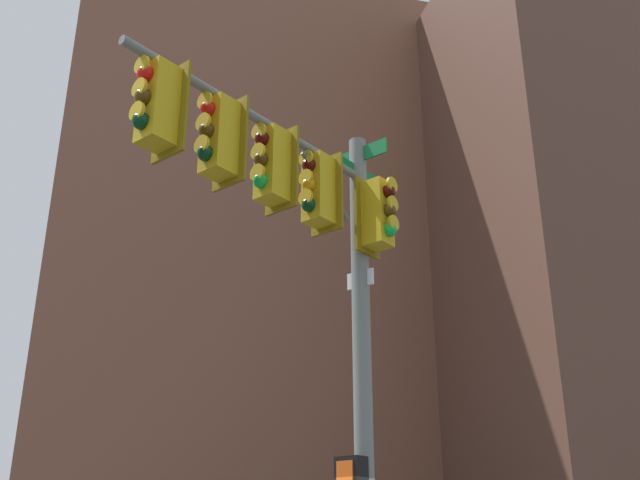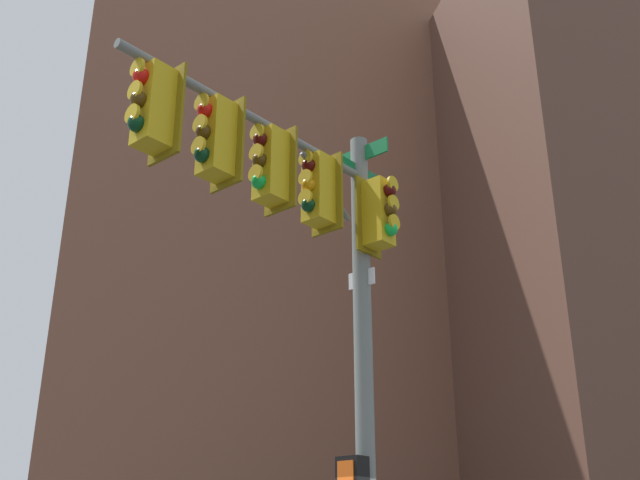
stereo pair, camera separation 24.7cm
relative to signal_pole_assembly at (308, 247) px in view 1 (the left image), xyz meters
name	(u,v)px [view 1 (the left image)]	position (x,y,z in m)	size (l,w,h in m)	color
signal_pole_assembly	(308,247)	(0.00, 0.00, 0.00)	(4.00, 2.97, 7.44)	slate
building_brick_nearside	(233,288)	(4.97, 40.69, 12.98)	(22.95, 21.84, 36.62)	brown
building_glass_tower	(629,163)	(38.13, 39.19, 26.64)	(23.50, 28.03, 63.94)	#7A99B2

